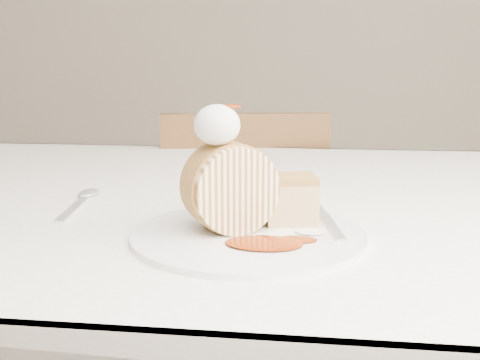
# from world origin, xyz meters

# --- Properties ---
(table) EXTENTS (1.40, 0.90, 0.75)m
(table) POSITION_xyz_m (0.00, 0.20, 0.66)
(table) COLOR white
(table) RESTS_ON ground
(chair_far) EXTENTS (0.46, 0.46, 0.83)m
(chair_far) POSITION_xyz_m (-0.07, 0.75, 0.47)
(chair_far) COLOR brown
(chair_far) RESTS_ON ground
(plate) EXTENTS (0.29, 0.29, 0.01)m
(plate) POSITION_xyz_m (0.03, -0.03, 0.75)
(plate) COLOR white
(plate) RESTS_ON table
(roulade_slice) EXTENTS (0.10, 0.09, 0.09)m
(roulade_slice) POSITION_xyz_m (0.01, -0.03, 0.80)
(roulade_slice) COLOR #FDE8B0
(roulade_slice) RESTS_ON plate
(cake_chunk) EXTENTS (0.06, 0.06, 0.05)m
(cake_chunk) POSITION_xyz_m (0.07, 0.01, 0.78)
(cake_chunk) COLOR #A97A40
(cake_chunk) RESTS_ON plate
(whipped_cream) EXTENTS (0.05, 0.05, 0.04)m
(whipped_cream) POSITION_xyz_m (-0.00, -0.04, 0.87)
(whipped_cream) COLOR silver
(whipped_cream) RESTS_ON roulade_slice
(caramel_drizzle) EXTENTS (0.02, 0.02, 0.01)m
(caramel_drizzle) POSITION_xyz_m (0.01, -0.03, 0.89)
(caramel_drizzle) COLOR maroon
(caramel_drizzle) RESTS_ON whipped_cream
(caramel_pool) EXTENTS (0.08, 0.06, 0.00)m
(caramel_pool) POSITION_xyz_m (0.05, -0.07, 0.76)
(caramel_pool) COLOR maroon
(caramel_pool) RESTS_ON plate
(fork) EXTENTS (0.04, 0.15, 0.00)m
(fork) POSITION_xyz_m (0.12, -0.00, 0.76)
(fork) COLOR silver
(fork) RESTS_ON plate
(spoon) EXTENTS (0.05, 0.16, 0.00)m
(spoon) POSITION_xyz_m (-0.20, 0.05, 0.75)
(spoon) COLOR silver
(spoon) RESTS_ON table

